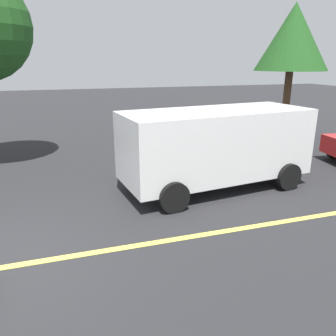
{
  "coord_description": "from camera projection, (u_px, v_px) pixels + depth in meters",
  "views": [
    {
      "loc": [
        1.43,
        -5.69,
        3.45
      ],
      "look_at": [
        3.49,
        0.75,
        1.29
      ],
      "focal_mm": 35.83,
      "sensor_mm": 36.0,
      "label": 1
    }
  ],
  "objects": [
    {
      "name": "lane_marking_centre",
      "position": [
        156.0,
        242.0,
        6.67
      ],
      "size": [
        28.0,
        0.16,
        0.01
      ],
      "primitive_type": "cube",
      "color": "#E0D14C"
    },
    {
      "name": "white_van",
      "position": [
        215.0,
        144.0,
        9.23
      ],
      "size": [
        5.4,
        2.76,
        2.2
      ],
      "color": "white",
      "rests_on": "ground_plane"
    },
    {
      "name": "tree_centre_verge",
      "position": [
        293.0,
        38.0,
        14.35
      ],
      "size": [
        3.12,
        3.12,
        5.82
      ],
      "color": "#513823",
      "rests_on": "ground_plane"
    }
  ]
}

